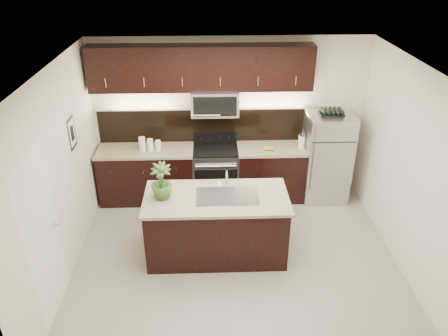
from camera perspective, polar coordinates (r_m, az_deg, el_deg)
The scene contains 12 objects.
ground at distance 6.32m, azimuth 1.56°, elevation -11.76°, with size 4.50×4.50×0.00m, color gray.
room_walls at distance 5.36m, azimuth 0.63°, elevation 2.02°, with size 4.52×4.02×2.71m.
counter_run at distance 7.45m, azimuth -2.68°, elevation -0.69°, with size 3.51×0.65×0.94m.
upper_fixtures at distance 6.95m, azimuth -2.76°, elevation 12.07°, with size 3.49×0.40×1.66m.
island at distance 6.16m, azimuth -0.99°, elevation -7.46°, with size 1.96×0.96×0.94m.
sink_faucet at distance 5.90m, azimuth 0.43°, elevation -3.54°, with size 0.84×0.50×0.28m.
refrigerator at distance 7.52m, azimuth 13.20°, elevation 1.36°, with size 0.74×0.67×1.53m, color #B2B2B7.
wine_rack at distance 7.21m, azimuth 13.89°, elevation 7.11°, with size 0.38×0.23×0.09m.
plant at distance 5.81m, azimuth -8.23°, elevation -1.72°, with size 0.28×0.28×0.50m, color #335622.
canisters at distance 7.23m, azimuth -9.86°, elevation 3.03°, with size 0.35×0.12×0.23m.
french_press at distance 7.30m, azimuth 10.10°, elevation 3.47°, with size 0.12×0.12×0.34m.
bananas at distance 7.21m, azimuth 5.43°, elevation 2.64°, with size 0.19×0.15×0.06m, color #C28C1B.
Camera 1 is at (-0.34, -4.85, 4.04)m, focal length 35.00 mm.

